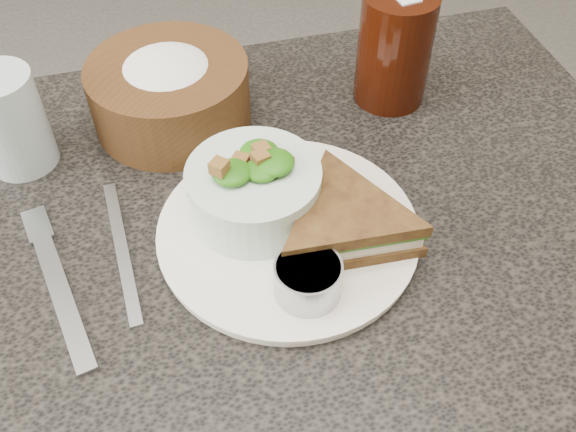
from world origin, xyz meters
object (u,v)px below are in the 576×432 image
(cola_glass, at_px, (395,44))
(water_glass, at_px, (10,121))
(salad_bowl, at_px, (254,184))
(dinner_plate, at_px, (288,231))
(dining_table, at_px, (251,401))
(sandwich, at_px, (345,222))
(dressing_ramekin, at_px, (308,279))
(bread_basket, at_px, (168,84))

(cola_glass, relative_size, water_glass, 1.31)
(water_glass, bearing_deg, salad_bowl, -33.44)
(cola_glass, bearing_deg, dinner_plate, -133.64)
(dining_table, xyz_separation_m, sandwich, (0.11, -0.04, 0.41))
(salad_bowl, distance_m, cola_glass, 0.27)
(dinner_plate, bearing_deg, dining_table, 171.34)
(dining_table, bearing_deg, dressing_ramekin, -60.05)
(dinner_plate, relative_size, salad_bowl, 1.94)
(dinner_plate, xyz_separation_m, dressing_ramekin, (-0.00, -0.08, 0.03))
(bread_basket, distance_m, cola_glass, 0.28)
(dining_table, bearing_deg, dinner_plate, -8.66)
(sandwich, relative_size, water_glass, 1.45)
(dining_table, relative_size, sandwich, 5.84)
(dinner_plate, distance_m, bread_basket, 0.24)
(dinner_plate, distance_m, salad_bowl, 0.06)
(sandwich, relative_size, bread_basket, 0.89)
(dinner_plate, relative_size, sandwich, 1.58)
(water_glass, bearing_deg, cola_glass, 0.68)
(dressing_ramekin, distance_m, water_glass, 0.38)
(sandwich, bearing_deg, water_glass, 148.91)
(dining_table, height_order, dressing_ramekin, dressing_ramekin)
(dining_table, relative_size, cola_glass, 6.47)
(dinner_plate, bearing_deg, cola_glass, 46.36)
(dressing_ramekin, xyz_separation_m, bread_basket, (-0.09, 0.30, 0.02))
(dressing_ramekin, bearing_deg, water_glass, 134.08)
(dinner_plate, xyz_separation_m, water_glass, (-0.27, 0.19, 0.05))
(sandwich, bearing_deg, dressing_ramekin, -131.64)
(salad_bowl, distance_m, dressing_ramekin, 0.12)
(dinner_plate, relative_size, bread_basket, 1.40)
(salad_bowl, height_order, water_glass, water_glass)
(sandwich, distance_m, water_glass, 0.39)
(dining_table, xyz_separation_m, dressing_ramekin, (0.05, -0.09, 0.41))
(salad_bowl, bearing_deg, dressing_ramekin, -77.85)
(bread_basket, bearing_deg, salad_bowl, -72.03)
(salad_bowl, bearing_deg, bread_basket, 107.97)
(bread_basket, xyz_separation_m, cola_glass, (0.28, -0.02, 0.02))
(sandwich, xyz_separation_m, dressing_ramekin, (-0.06, -0.06, -0.00))
(bread_basket, xyz_separation_m, water_glass, (-0.18, -0.03, 0.00))
(bread_basket, bearing_deg, sandwich, -60.33)
(dining_table, height_order, salad_bowl, salad_bowl)
(dressing_ramekin, height_order, water_glass, water_glass)
(sandwich, relative_size, salad_bowl, 1.23)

